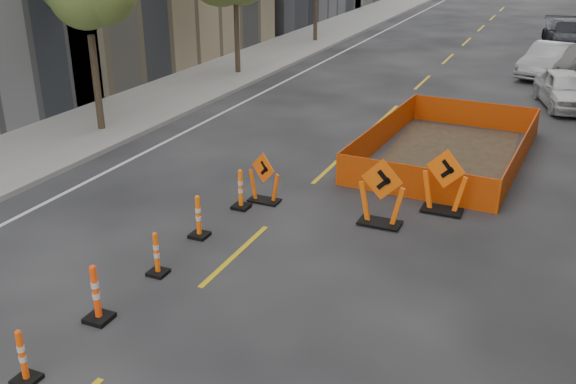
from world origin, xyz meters
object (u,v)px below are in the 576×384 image
at_px(chevron_sign_left, 264,177).
at_px(chevron_sign_right, 445,181).
at_px(chevron_sign_center, 382,192).
at_px(parked_car_near, 565,89).
at_px(channelizer_6, 241,189).
at_px(parked_car_far, 567,34).
at_px(channelizer_4, 156,253).
at_px(channelizer_3, 96,293).
at_px(channelizer_2, 22,356).
at_px(channelizer_5, 198,216).
at_px(parked_car_mid, 549,60).

distance_m(chevron_sign_left, chevron_sign_right, 4.48).
xyz_separation_m(chevron_sign_center, parked_car_near, (3.54, 13.25, -0.13)).
xyz_separation_m(channelizer_6, parked_car_far, (6.65, 27.81, 0.26)).
distance_m(channelizer_4, chevron_sign_center, 5.39).
bearing_deg(chevron_sign_center, chevron_sign_right, 51.61).
height_order(channelizer_6, chevron_sign_center, chevron_sign_center).
bearing_deg(chevron_sign_left, parked_car_near, 84.53).
height_order(parked_car_near, parked_car_far, parked_car_far).
distance_m(channelizer_3, chevron_sign_left, 6.06).
distance_m(channelizer_2, parked_car_near, 22.11).
relative_size(channelizer_3, chevron_sign_right, 0.68).
height_order(channelizer_2, chevron_sign_right, chevron_sign_right).
bearing_deg(chevron_sign_right, channelizer_6, -145.42).
relative_size(chevron_sign_right, parked_car_far, 0.31).
distance_m(channelizer_6, chevron_sign_right, 5.02).
bearing_deg(parked_car_far, chevron_sign_center, -108.24).
distance_m(chevron_sign_right, parked_car_near, 12.15).
relative_size(channelizer_4, chevron_sign_right, 0.57).
bearing_deg(chevron_sign_center, parked_car_far, 87.28).
xyz_separation_m(channelizer_3, chevron_sign_right, (4.72, 7.24, 0.27)).
bearing_deg(channelizer_3, channelizer_2, -88.08).
bearing_deg(parked_car_near, parked_car_far, 75.26).
height_order(channelizer_5, parked_car_near, parked_car_near).
bearing_deg(chevron_sign_right, parked_car_far, 99.31).
xyz_separation_m(channelizer_2, parked_car_far, (6.63, 35.07, 0.31)).
height_order(channelizer_2, parked_car_far, parked_car_far).
height_order(channelizer_4, chevron_sign_center, chevron_sign_center).
bearing_deg(parked_car_mid, chevron_sign_right, -80.60).
distance_m(channelizer_6, chevron_sign_center, 3.52).
bearing_deg(parked_car_mid, channelizer_5, -92.35).
relative_size(parked_car_near, parked_car_mid, 0.90).
height_order(channelizer_4, parked_car_mid, parked_car_mid).
xyz_separation_m(channelizer_6, chevron_sign_right, (4.68, 1.79, 0.31)).
bearing_deg(channelizer_2, parked_car_near, 71.55).
bearing_deg(channelizer_5, parked_car_mid, 73.57).
relative_size(channelizer_4, channelizer_6, 0.91).
height_order(chevron_sign_left, parked_car_far, parked_car_far).
distance_m(chevron_sign_center, chevron_sign_right, 1.80).
bearing_deg(parked_car_near, channelizer_2, -124.68).
bearing_deg(channelizer_3, channelizer_5, 91.34).
distance_m(channelizer_5, parked_car_near, 17.09).
bearing_deg(parked_car_far, channelizer_6, -115.06).
xyz_separation_m(chevron_sign_left, chevron_sign_center, (3.11, -0.14, 0.17)).
bearing_deg(channelizer_4, channelizer_3, -90.92).
bearing_deg(chevron_sign_right, chevron_sign_center, -118.66).
height_order(chevron_sign_left, chevron_sign_right, chevron_sign_right).
height_order(chevron_sign_left, parked_car_mid, parked_car_mid).
relative_size(channelizer_2, channelizer_5, 0.93).
height_order(channelizer_3, parked_car_near, parked_car_near).
xyz_separation_m(channelizer_5, parked_car_near, (7.14, 15.53, 0.19)).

